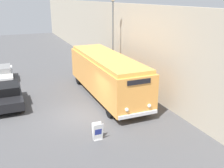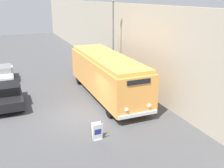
# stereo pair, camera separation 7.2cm
# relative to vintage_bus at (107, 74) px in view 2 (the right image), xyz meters

# --- Properties ---
(ground_plane) EXTENTS (80.00, 80.00, 0.00)m
(ground_plane) POSITION_rel_vintage_bus_xyz_m (-2.82, -2.65, -1.73)
(ground_plane) COLOR #4C4C4F
(building_wall_right) EXTENTS (0.30, 60.00, 6.55)m
(building_wall_right) POSITION_rel_vintage_bus_xyz_m (3.00, 7.35, 1.55)
(building_wall_right) COLOR #B2A893
(building_wall_right) RESTS_ON ground_plane
(vintage_bus) EXTENTS (2.65, 9.93, 3.06)m
(vintage_bus) POSITION_rel_vintage_bus_xyz_m (0.00, 0.00, 0.00)
(vintage_bus) COLOR black
(vintage_bus) RESTS_ON ground_plane
(sign_board) EXTENTS (0.53, 0.36, 0.95)m
(sign_board) POSITION_rel_vintage_bus_xyz_m (-2.78, -5.73, -1.27)
(sign_board) COLOR gray
(sign_board) RESTS_ON ground_plane
(streetlamp) EXTENTS (0.36, 0.36, 7.05)m
(streetlamp) POSITION_rel_vintage_bus_xyz_m (1.81, 3.13, 2.78)
(streetlamp) COLOR #595E60
(streetlamp) RESTS_ON ground_plane
(parked_car_near) EXTENTS (1.88, 4.19, 1.49)m
(parked_car_near) POSITION_rel_vintage_bus_xyz_m (-6.90, 0.82, -0.96)
(parked_car_near) COLOR black
(parked_car_near) RESTS_ON ground_plane
(parked_car_mid) EXTENTS (1.86, 4.45, 1.38)m
(parked_car_mid) POSITION_rel_vintage_bus_xyz_m (-7.12, 6.55, -1.01)
(parked_car_mid) COLOR black
(parked_car_mid) RESTS_ON ground_plane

